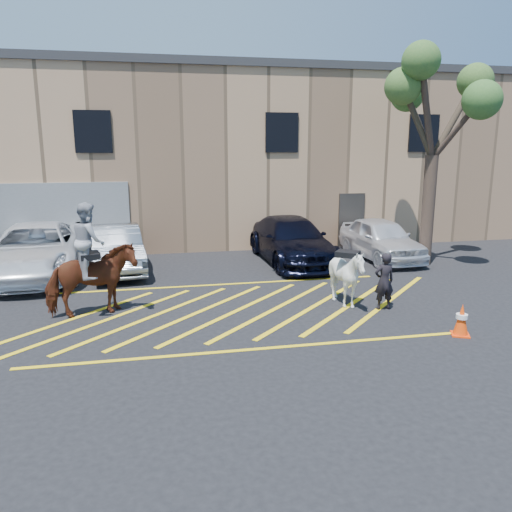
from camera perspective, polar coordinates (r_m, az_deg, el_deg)
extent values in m
plane|color=black|center=(13.09, -2.43, -5.86)|extent=(90.00, 90.00, 0.00)
imported|color=white|center=(17.50, -23.88, 0.60)|extent=(3.10, 6.12, 1.66)
imported|color=gray|center=(17.32, -15.68, 0.82)|extent=(2.15, 4.70, 1.49)
imported|color=black|center=(17.99, 4.08, 1.81)|extent=(2.41, 5.49, 1.57)
imported|color=white|center=(18.99, 14.08, 1.94)|extent=(1.94, 4.48, 1.50)
imported|color=black|center=(13.14, 14.44, -2.82)|extent=(0.56, 0.38, 1.49)
cube|color=tan|center=(24.35, -7.08, 11.00)|extent=(32.00, 10.00, 7.00)
cube|color=#2D2D30|center=(24.53, -7.33, 19.55)|extent=(32.20, 10.20, 0.30)
cube|color=black|center=(19.34, -18.15, 13.35)|extent=(1.30, 0.08, 1.50)
cube|color=black|center=(19.86, 2.97, 13.91)|extent=(1.30, 0.08, 1.50)
cube|color=black|center=(22.12, 18.62, 13.15)|extent=(1.30, 0.08, 1.50)
cube|color=#38332D|center=(21.02, 10.82, 4.06)|extent=(1.10, 0.08, 2.20)
cube|color=yellow|center=(12.86, -21.15, -7.05)|extent=(4.20, 4.20, 0.01)
cube|color=yellow|center=(12.72, -16.46, -6.92)|extent=(4.20, 4.20, 0.01)
cube|color=yellow|center=(12.66, -11.70, -6.75)|extent=(4.20, 4.20, 0.01)
cube|color=yellow|center=(12.69, -6.92, -6.52)|extent=(4.20, 4.20, 0.01)
cube|color=yellow|center=(12.81, -2.21, -6.26)|extent=(4.20, 4.20, 0.01)
cube|color=yellow|center=(13.01, 2.38, -5.96)|extent=(4.20, 4.20, 0.01)
cube|color=yellow|center=(13.29, 6.80, -5.63)|extent=(4.20, 4.20, 0.01)
cube|color=yellow|center=(13.65, 11.01, -5.29)|extent=(4.20, 4.20, 0.01)
cube|color=yellow|center=(14.07, 14.98, -4.94)|extent=(4.20, 4.20, 0.01)
cube|color=yellow|center=(15.17, -3.75, -3.25)|extent=(9.50, 0.12, 0.01)
cube|color=yellow|center=(10.51, 0.04, -10.59)|extent=(9.50, 0.12, 0.01)
imported|color=maroon|center=(12.86, -18.29, -2.67)|extent=(2.30, 1.46, 1.80)
imported|color=#A0A0AA|center=(12.65, -18.61, 1.70)|extent=(0.89, 1.03, 1.83)
cube|color=black|center=(12.72, -18.49, 0.06)|extent=(0.58, 0.66, 0.14)
imported|color=white|center=(13.18, 10.33, -2.37)|extent=(1.88, 1.91, 1.57)
cube|color=black|center=(13.04, 10.44, 0.25)|extent=(0.72, 0.71, 0.14)
cube|color=#FF3C0A|center=(12.13, 22.30, -8.29)|extent=(0.50, 0.50, 0.03)
cone|color=#FF430A|center=(12.01, 22.44, -6.66)|extent=(0.32, 0.32, 0.70)
cylinder|color=white|center=(11.99, 22.46, -6.39)|extent=(0.25, 0.25, 0.10)
cylinder|color=#4E3C2F|center=(18.34, 19.05, 4.89)|extent=(0.44, 0.44, 3.80)
cylinder|color=#433428|center=(18.75, 21.65, 14.28)|extent=(1.76, 0.51, 2.68)
cylinder|color=#4E3C2F|center=(18.92, 18.15, 14.00)|extent=(0.33, 1.88, 2.34)
cylinder|color=#403627|center=(17.92, 18.01, 14.26)|extent=(1.40, 0.20, 2.39)
cylinder|color=#433228|center=(17.77, 21.86, 13.17)|extent=(0.78, 1.62, 1.96)
cylinder|color=#4C372E|center=(17.76, 18.93, 15.37)|extent=(1.16, 0.77, 3.11)
sphere|color=#4D7532|center=(19.39, 23.78, 17.81)|extent=(1.20, 1.20, 1.20)
sphere|color=#407231|center=(19.71, 16.91, 17.22)|extent=(1.20, 1.20, 1.20)
sphere|color=#4B6F2F|center=(17.71, 16.46, 18.12)|extent=(1.20, 1.20, 1.20)
sphere|color=#416F2F|center=(17.40, 24.43, 15.94)|extent=(1.20, 1.20, 1.20)
sphere|color=#4C6A2D|center=(17.45, 18.35, 20.45)|extent=(1.20, 1.20, 1.20)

